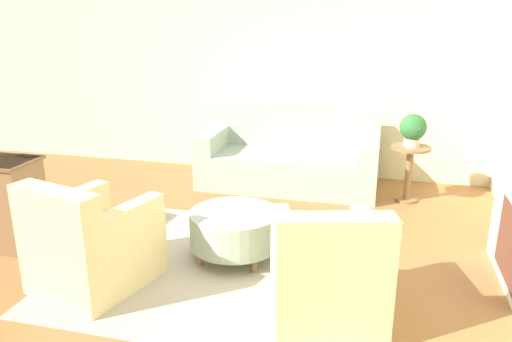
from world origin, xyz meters
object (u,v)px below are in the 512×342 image
object	(u,v)px
side_table	(409,165)
potted_plant_on_side_table	(413,129)
couch	(289,161)
armchair_right	(327,275)
ottoman_table	(235,228)
armchair_left	(91,246)

from	to	relation	value
side_table	potted_plant_on_side_table	size ratio (longest dim) A/B	1.76
couch	armchair_right	distance (m)	3.04
potted_plant_on_side_table	couch	bearing A→B (deg)	171.10
ottoman_table	potted_plant_on_side_table	world-z (taller)	potted_plant_on_side_table
armchair_right	side_table	world-z (taller)	armchair_right
couch	armchair_right	world-z (taller)	armchair_right
couch	armchair_right	size ratio (longest dim) A/B	2.16
side_table	couch	bearing A→B (deg)	171.10
couch	armchair_left	bearing A→B (deg)	-110.40
armchair_left	armchair_right	bearing A→B (deg)	-0.00
couch	armchair_left	size ratio (longest dim) A/B	2.16
armchair_left	side_table	distance (m)	3.73
couch	armchair_right	bearing A→B (deg)	-74.24
couch	armchair_left	xyz separation A→B (m)	(-1.09, -2.93, 0.04)
armchair_left	armchair_right	distance (m)	1.92
couch	side_table	world-z (taller)	couch
armchair_left	armchair_right	world-z (taller)	same
ottoman_table	potted_plant_on_side_table	bearing A→B (deg)	50.21
side_table	potted_plant_on_side_table	xyz separation A→B (m)	(0.00, 0.00, 0.44)
couch	ottoman_table	bearing A→B (deg)	-92.71
armchair_left	side_table	xyz separation A→B (m)	(2.58, 2.70, 0.09)
armchair_left	armchair_right	size ratio (longest dim) A/B	1.00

